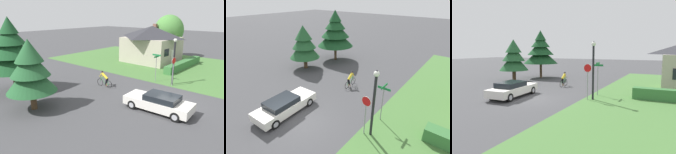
% 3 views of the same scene
% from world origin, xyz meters
% --- Properties ---
extents(ground_plane, '(140.00, 140.00, 0.00)m').
position_xyz_m(ground_plane, '(0.00, 0.00, 0.00)').
color(ground_plane, '#424244').
extents(grass_verge_right, '(16.00, 36.00, 0.01)m').
position_xyz_m(grass_verge_right, '(11.64, 4.00, 0.01)').
color(grass_verge_right, '#477538').
rests_on(grass_verge_right, ground).
extents(cottage_house, '(6.71, 7.15, 5.09)m').
position_xyz_m(cottage_house, '(12.06, 9.00, 2.53)').
color(cottage_house, '#B2A893').
rests_on(cottage_house, ground).
extents(hedge_row, '(8.58, 0.90, 0.89)m').
position_xyz_m(hedge_row, '(11.34, 3.86, 0.44)').
color(hedge_row, '#387038').
rests_on(hedge_row, ground).
extents(sedan_left_lane, '(2.09, 4.80, 1.26)m').
position_xyz_m(sedan_left_lane, '(-1.70, -0.04, 0.64)').
color(sedan_left_lane, silver).
rests_on(sedan_left_lane, ground).
extents(cyclist, '(0.44, 1.78, 1.51)m').
position_xyz_m(cyclist, '(-0.34, 6.37, 0.73)').
color(cyclist, black).
rests_on(cyclist, ground).
extents(stop_sign, '(0.64, 0.08, 2.73)m').
position_xyz_m(stop_sign, '(4.01, 1.75, 1.89)').
color(stop_sign, gray).
rests_on(stop_sign, ground).
extents(street_lamp, '(0.33, 0.33, 4.45)m').
position_xyz_m(street_lamp, '(4.39, 1.93, 2.66)').
color(street_lamp, black).
rests_on(street_lamp, ground).
extents(street_name_sign, '(0.90, 0.90, 2.75)m').
position_xyz_m(street_name_sign, '(4.20, 3.66, 1.90)').
color(street_name_sign, gray).
rests_on(street_name_sign, ground).
extents(conifer_tall_near, '(3.44, 3.44, 5.00)m').
position_xyz_m(conifer_tall_near, '(-7.22, 6.85, 2.90)').
color(conifer_tall_near, '#4C3823').
rests_on(conifer_tall_near, ground).
extents(conifer_tall_far, '(4.57, 4.57, 6.36)m').
position_xyz_m(conifer_tall_far, '(-6.34, 11.38, 3.64)').
color(conifer_tall_far, '#4C3823').
rests_on(conifer_tall_far, ground).
extents(deciduous_tree_right, '(4.30, 4.30, 6.35)m').
position_xyz_m(deciduous_tree_right, '(16.21, 8.60, 4.09)').
color(deciduous_tree_right, '#4C3823').
rests_on(deciduous_tree_right, ground).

